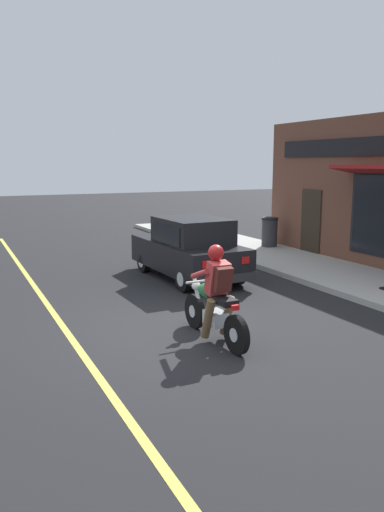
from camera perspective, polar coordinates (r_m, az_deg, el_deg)
ground_plane at (r=8.92m, az=-1.60°, el=-8.46°), size 80.00×80.00×0.00m
sidewalk_curb at (r=14.17m, az=13.52°, el=-1.28°), size 2.60×22.00×0.14m
lane_stripe at (r=11.21m, az=-16.50°, el=-4.90°), size 0.12×19.80×0.01m
motorcycle_with_rider at (r=8.24m, az=2.64°, el=-5.16°), size 0.56×2.02×1.62m
car_hatchback at (r=12.63m, az=-0.34°, el=0.80°), size 1.76×3.83×1.57m
trash_bin at (r=16.98m, az=8.85°, el=2.76°), size 0.56×0.56×0.98m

